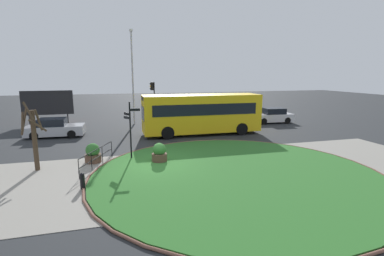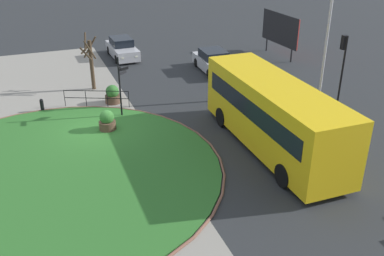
% 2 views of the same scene
% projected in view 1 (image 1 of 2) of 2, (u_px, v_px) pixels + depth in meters
% --- Properties ---
extents(ground, '(120.00, 120.00, 0.00)m').
position_uv_depth(ground, '(156.00, 165.00, 15.90)').
color(ground, '#282B2D').
extents(sidewalk_paving, '(32.00, 8.43, 0.02)m').
position_uv_depth(sidewalk_paving, '(161.00, 176.00, 14.20)').
color(sidewalk_paving, gray).
rests_on(sidewalk_paving, ground).
extents(grass_island, '(14.21, 14.21, 0.10)m').
position_uv_depth(grass_island, '(236.00, 173.00, 14.50)').
color(grass_island, '#2D6B28').
rests_on(grass_island, ground).
extents(grass_kerb_ring, '(14.52, 14.52, 0.11)m').
position_uv_depth(grass_kerb_ring, '(236.00, 173.00, 14.49)').
color(grass_kerb_ring, brown).
rests_on(grass_kerb_ring, ground).
extents(signpost_directional, '(0.92, 0.65, 3.39)m').
position_uv_depth(signpost_directional, '(130.00, 127.00, 16.70)').
color(signpost_directional, black).
rests_on(signpost_directional, ground).
extents(bollard_foreground, '(0.21, 0.21, 0.75)m').
position_uv_depth(bollard_foreground, '(82.00, 181.00, 12.53)').
color(bollard_foreground, black).
rests_on(bollard_foreground, ground).
extents(railing_grass_edge, '(1.54, 3.45, 1.00)m').
position_uv_depth(railing_grass_edge, '(97.00, 156.00, 15.44)').
color(railing_grass_edge, black).
rests_on(railing_grass_edge, ground).
extents(bus_yellow, '(9.60, 2.68, 3.26)m').
position_uv_depth(bus_yellow, '(202.00, 113.00, 23.76)').
color(bus_yellow, yellow).
rests_on(bus_yellow, ground).
extents(car_far_lane, '(4.40, 2.05, 1.48)m').
position_uv_depth(car_far_lane, '(55.00, 128.00, 22.95)').
color(car_far_lane, '#B7B7BC').
rests_on(car_far_lane, ground).
extents(car_trailing, '(4.23, 2.04, 1.51)m').
position_uv_depth(car_trailing, '(272.00, 116.00, 29.51)').
color(car_trailing, silver).
rests_on(car_trailing, ground).
extents(traffic_light_near, '(0.49, 0.27, 4.12)m').
position_uv_depth(traffic_light_near, '(153.00, 94.00, 28.54)').
color(traffic_light_near, black).
rests_on(traffic_light_near, ground).
extents(lamppost_tall, '(0.32, 0.32, 9.06)m').
position_uv_depth(lamppost_tall, '(133.00, 75.00, 27.95)').
color(lamppost_tall, '#B7B7BC').
rests_on(lamppost_tall, ground).
extents(billboard_left, '(4.66, 0.35, 3.33)m').
position_uv_depth(billboard_left, '(48.00, 103.00, 28.16)').
color(billboard_left, black).
rests_on(billboard_left, ground).
extents(planter_near_signpost, '(0.86, 0.86, 1.13)m').
position_uv_depth(planter_near_signpost, '(159.00, 154.00, 16.29)').
color(planter_near_signpost, brown).
rests_on(planter_near_signpost, ground).
extents(planter_kerbside, '(0.90, 0.90, 1.11)m').
position_uv_depth(planter_kerbside, '(93.00, 154.00, 16.33)').
color(planter_kerbside, brown).
rests_on(planter_kerbside, ground).
extents(street_tree_bare, '(1.22, 1.16, 3.61)m').
position_uv_depth(street_tree_bare, '(33.00, 135.00, 14.70)').
color(street_tree_bare, '#423323').
rests_on(street_tree_bare, ground).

